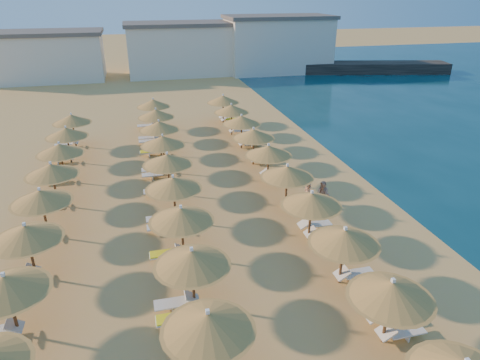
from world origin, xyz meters
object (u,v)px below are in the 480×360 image
object	(u,v)px
jetty	(347,68)
beachgoer_b	(323,195)
parasol_row_west	(173,184)
beachgoer_a	(308,190)
parasol_row_east	(287,173)

from	to	relation	value
jetty	beachgoer_b	xyz separation A→B (m)	(-21.51, -39.64, 0.10)
parasol_row_west	beachgoer_a	distance (m)	8.03
jetty	beachgoer_b	size ratio (longest dim) A/B	17.66
parasol_row_west	beachgoer_b	world-z (taller)	parasol_row_west
parasol_row_east	beachgoer_b	bearing A→B (deg)	-13.71
parasol_row_west	beachgoer_b	xyz separation A→B (m)	(8.44, -0.51, -1.42)
jetty	parasol_row_west	distance (m)	49.30
jetty	parasol_row_east	bearing A→B (deg)	-108.52
beachgoer_b	parasol_row_west	bearing A→B (deg)	-141.08
jetty	beachgoer_a	bearing A→B (deg)	-107.10
parasol_row_east	parasol_row_west	bearing A→B (deg)	180.00
jetty	parasol_row_west	size ratio (longest dim) A/B	0.78
parasol_row_west	beachgoer_a	world-z (taller)	parasol_row_west
parasol_row_west	beachgoer_a	bearing A→B (deg)	2.76
parasol_row_west	beachgoer_a	size ratio (longest dim) A/B	23.19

